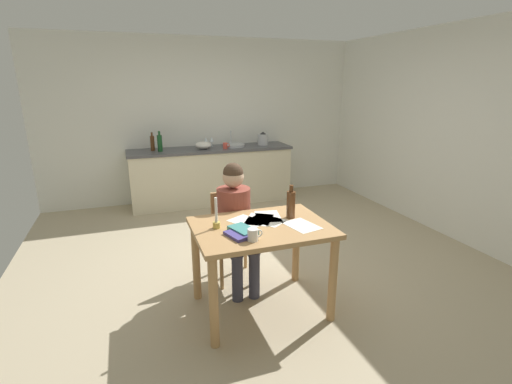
{
  "coord_description": "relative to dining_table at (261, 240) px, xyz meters",
  "views": [
    {
      "loc": [
        -1.26,
        -3.54,
        1.91
      ],
      "look_at": [
        -0.08,
        -0.17,
        0.85
      ],
      "focal_mm": 26.03,
      "sensor_mm": 36.0,
      "label": 1
    }
  ],
  "objects": [
    {
      "name": "mixing_bowl",
      "position": [
        0.15,
        3.07,
        0.31
      ],
      "size": [
        0.25,
        0.25,
        0.11
      ],
      "primitive_type": "ellipsoid",
      "color": "white",
      "rests_on": "kitchen_counter"
    },
    {
      "name": "bottle_oil",
      "position": [
        -0.61,
        3.17,
        0.37
      ],
      "size": [
        0.06,
        0.06,
        0.28
      ],
      "color": "#593319",
      "rests_on": "kitchen_counter"
    },
    {
      "name": "book_cookery",
      "position": [
        -0.25,
        -0.15,
        0.14
      ],
      "size": [
        0.19,
        0.24,
        0.02
      ],
      "primitive_type": "cube",
      "rotation": [
        0.0,
        0.0,
        0.31
      ],
      "color": "#463C86",
      "rests_on": "dining_table"
    },
    {
      "name": "bottle_vinegar",
      "position": [
        -0.51,
        3.06,
        0.38
      ],
      "size": [
        0.07,
        0.07,
        0.31
      ],
      "color": "#194C23",
      "rests_on": "kitchen_counter"
    },
    {
      "name": "chair_at_table",
      "position": [
        -0.07,
        0.65,
        -0.17
      ],
      "size": [
        0.4,
        0.4,
        0.86
      ],
      "color": "tan",
      "rests_on": "ground"
    },
    {
      "name": "paper_bill",
      "position": [
        0.13,
        0.18,
        0.13
      ],
      "size": [
        0.27,
        0.33,
        0.0
      ],
      "primitive_type": "cube",
      "rotation": [
        0.0,
        0.0,
        -0.21
      ],
      "color": "white",
      "rests_on": "dining_table"
    },
    {
      "name": "wine_glass_by_kettle",
      "position": [
        0.24,
        3.26,
        0.36
      ],
      "size": [
        0.07,
        0.07,
        0.15
      ],
      "color": "silver",
      "rests_on": "kitchen_counter"
    },
    {
      "name": "paper_envelope",
      "position": [
        0.03,
        0.13,
        0.13
      ],
      "size": [
        0.34,
        0.36,
        0.0
      ],
      "primitive_type": "cube",
      "rotation": [
        0.0,
        0.0,
        -0.56
      ],
      "color": "white",
      "rests_on": "dining_table"
    },
    {
      "name": "paper_letter",
      "position": [
        0.08,
        0.09,
        0.13
      ],
      "size": [
        0.34,
        0.36,
        0.0
      ],
      "primitive_type": "cube",
      "rotation": [
        0.0,
        0.0,
        0.63
      ],
      "color": "white",
      "rests_on": "dining_table"
    },
    {
      "name": "ground_plane",
      "position": [
        0.28,
        0.87,
        -0.67
      ],
      "size": [
        5.2,
        5.2,
        0.04
      ],
      "primitive_type": "cube",
      "color": "tan"
    },
    {
      "name": "person_seated",
      "position": [
        -0.07,
        0.5,
        0.03
      ],
      "size": [
        0.32,
        0.59,
        1.19
      ],
      "color": "brown",
      "rests_on": "ground"
    },
    {
      "name": "coffee_mug",
      "position": [
        -0.16,
        -0.26,
        0.18
      ],
      "size": [
        0.12,
        0.08,
        0.09
      ],
      "color": "white",
      "rests_on": "dining_table"
    },
    {
      "name": "dining_table",
      "position": [
        0.0,
        0.0,
        0.0
      ],
      "size": [
        1.11,
        0.81,
        0.78
      ],
      "color": "tan",
      "rests_on": "ground"
    },
    {
      "name": "stovetop_kettle",
      "position": [
        1.17,
        3.11,
        0.35
      ],
      "size": [
        0.18,
        0.18,
        0.22
      ],
      "color": "#B7BABF",
      "rests_on": "kitchen_counter"
    },
    {
      "name": "teacup_on_counter",
      "position": [
        0.48,
        2.96,
        0.3
      ],
      "size": [
        0.11,
        0.07,
        0.1
      ],
      "color": "#D84C3F",
      "rests_on": "kitchen_counter"
    },
    {
      "name": "kitchen_counter",
      "position": [
        0.28,
        3.11,
        -0.2
      ],
      "size": [
        2.58,
        0.64,
        0.9
      ],
      "color": "beige",
      "rests_on": "ground"
    },
    {
      "name": "wine_bottle_on_table",
      "position": [
        0.3,
        0.09,
        0.26
      ],
      "size": [
        0.08,
        0.08,
        0.29
      ],
      "color": "#593319",
      "rests_on": "dining_table"
    },
    {
      "name": "paper_notice",
      "position": [
        0.31,
        -0.11,
        0.13
      ],
      "size": [
        0.27,
        0.34,
        0.0
      ],
      "primitive_type": "cube",
      "rotation": [
        0.0,
        0.0,
        0.23
      ],
      "color": "white",
      "rests_on": "dining_table"
    },
    {
      "name": "candlestick",
      "position": [
        -0.36,
        0.07,
        0.2
      ],
      "size": [
        0.06,
        0.06,
        0.26
      ],
      "color": "gold",
      "rests_on": "dining_table"
    },
    {
      "name": "sink_unit",
      "position": [
        0.66,
        3.12,
        0.27
      ],
      "size": [
        0.36,
        0.36,
        0.24
      ],
      "color": "#B2B7BC",
      "rests_on": "kitchen_counter"
    },
    {
      "name": "paper_receipt",
      "position": [
        -0.08,
        0.12,
        0.13
      ],
      "size": [
        0.33,
        0.36,
        0.0
      ],
      "primitive_type": "cube",
      "rotation": [
        0.0,
        0.0,
        0.51
      ],
      "color": "white",
      "rests_on": "dining_table"
    },
    {
      "name": "wall_back",
      "position": [
        0.28,
        3.47,
        0.65
      ],
      "size": [
        5.2,
        0.12,
        2.6
      ],
      "primitive_type": "cube",
      "color": "silver",
      "rests_on": "ground"
    },
    {
      "name": "wall_right",
      "position": [
        2.88,
        0.87,
        0.65
      ],
      "size": [
        0.12,
        5.2,
        2.6
      ],
      "primitive_type": "cube",
      "color": "silver",
      "rests_on": "ground"
    },
    {
      "name": "wine_glass_near_sink",
      "position": [
        0.33,
        3.26,
        0.36
      ],
      "size": [
        0.07,
        0.07,
        0.15
      ],
      "color": "silver",
      "rests_on": "kitchen_counter"
    },
    {
      "name": "book_magazine",
      "position": [
        -0.19,
        -0.09,
        0.15
      ],
      "size": [
        0.21,
        0.27,
        0.03
      ],
      "primitive_type": "cube",
      "rotation": [
        0.0,
        0.0,
        0.32
      ],
      "color": "teal",
      "rests_on": "dining_table"
    }
  ]
}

